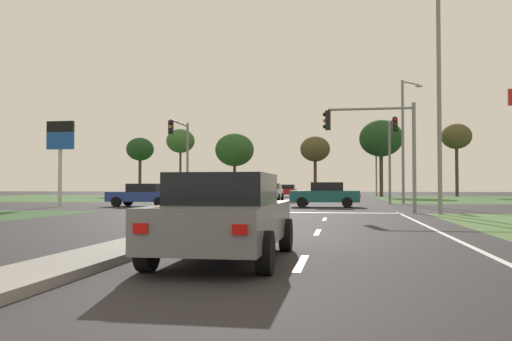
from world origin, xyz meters
TOP-DOWN VIEW (x-y plane):
  - ground_plane at (0.00, 30.00)m, footprint 200.00×200.00m
  - grass_verge_far_left at (-25.50, 54.50)m, footprint 35.00×35.00m
  - median_island_near at (0.00, 11.00)m, footprint 1.20×22.00m
  - median_island_far at (0.00, 55.00)m, footprint 1.20×36.00m
  - lane_dash_near at (3.50, 5.94)m, footprint 0.14×2.00m
  - lane_dash_second at (3.50, 11.94)m, footprint 0.14×2.00m
  - lane_dash_third at (3.50, 17.94)m, footprint 0.14×2.00m
  - edge_line_right at (6.85, 12.00)m, footprint 0.14×24.00m
  - stop_bar_near at (3.80, 23.00)m, footprint 6.40×0.50m
  - crosswalk_bar_near at (-6.40, 24.80)m, footprint 0.70×2.80m
  - crosswalk_bar_second at (-5.25, 24.80)m, footprint 0.70×2.80m
  - crosswalk_bar_third at (-4.10, 24.80)m, footprint 0.70×2.80m
  - crosswalk_bar_fourth at (-2.95, 24.80)m, footprint 0.70×2.80m
  - crosswalk_bar_fifth at (-1.80, 24.80)m, footprint 0.70×2.80m
  - crosswalk_bar_sixth at (-0.65, 24.80)m, footprint 0.70×2.80m
  - car_red_near at (-2.30, 61.65)m, footprint 1.95×4.15m
  - car_silver_second at (-2.32, 45.44)m, footprint 2.08×4.50m
  - car_teal_third at (3.15, 30.24)m, footprint 4.28×2.04m
  - car_grey_fourth at (2.18, 6.11)m, footprint 2.01×4.49m
  - car_blue_fifth at (-8.30, 29.30)m, footprint 4.41×2.07m
  - traffic_signal_far_right at (7.60, 35.07)m, footprint 0.32×4.45m
  - traffic_signal_near_right at (5.96, 23.40)m, footprint 4.45×0.32m
  - traffic_signal_far_left at (-7.60, 35.11)m, footprint 0.32×4.41m
  - street_lamp_second at (8.69, 22.38)m, footprint 1.23×1.62m
  - street_lamp_third at (8.76, 37.45)m, footprint 1.77×1.71m
  - street_lamp_fourth at (8.67, 68.23)m, footprint 0.90×1.80m
  - fuel_price_totem at (-13.61, 28.49)m, footprint 1.80×0.24m
  - treeline_near at (-23.66, 67.43)m, footprint 3.80×3.80m
  - treeline_second at (-16.56, 63.44)m, footprint 3.67×3.67m
  - treeline_third at (-10.01, 66.56)m, footprint 5.18×5.18m
  - treeline_fourth at (0.86, 63.90)m, footprint 3.73×3.73m
  - treeline_fifth at (9.08, 65.65)m, footprint 5.46×5.46m
  - treeline_sixth at (18.57, 67.49)m, footprint 3.78×3.78m

SIDE VIEW (x-z plane):
  - ground_plane at x=0.00m, z-range 0.00..0.00m
  - grass_verge_far_left at x=-25.50m, z-range 0.00..0.01m
  - lane_dash_near at x=3.50m, z-range 0.00..0.01m
  - lane_dash_second at x=3.50m, z-range 0.00..0.01m
  - lane_dash_third at x=3.50m, z-range 0.00..0.01m
  - edge_line_right at x=6.85m, z-range 0.00..0.01m
  - stop_bar_near at x=3.80m, z-range 0.00..0.01m
  - crosswalk_bar_near at x=-6.40m, z-range 0.00..0.01m
  - crosswalk_bar_second at x=-5.25m, z-range 0.00..0.01m
  - crosswalk_bar_third at x=-4.10m, z-range 0.00..0.01m
  - crosswalk_bar_fourth at x=-2.95m, z-range 0.00..0.01m
  - crosswalk_bar_fifth at x=-1.80m, z-range 0.00..0.01m
  - crosswalk_bar_sixth at x=-0.65m, z-range 0.00..0.01m
  - median_island_near at x=0.00m, z-range 0.00..0.14m
  - median_island_far at x=0.00m, z-range 0.00..0.14m
  - car_blue_fifth at x=-8.30m, z-range 0.02..1.48m
  - car_grey_fourth at x=2.18m, z-range 0.02..1.51m
  - car_red_near at x=-2.30m, z-range 0.02..1.53m
  - car_teal_third at x=3.15m, z-range 0.02..1.55m
  - car_silver_second at x=-2.32m, z-range 0.02..1.58m
  - traffic_signal_near_right at x=5.96m, z-range 1.01..6.32m
  - fuel_price_totem at x=-13.61m, z-range 1.25..6.71m
  - traffic_signal_far_right at x=7.60m, z-range 1.11..7.18m
  - traffic_signal_far_left at x=-7.60m, z-range 1.12..7.31m
  - street_lamp_fourth at x=8.67m, z-range 0.51..9.72m
  - street_lamp_third at x=8.76m, z-range 0.55..9.69m
  - street_lamp_second at x=8.69m, z-range 0.51..10.67m
  - treeline_fourth at x=0.86m, z-range 2.15..9.74m
  - treeline_third at x=-10.01m, z-range 1.98..10.38m
  - treeline_near at x=-23.66m, z-range 2.38..10.50m
  - treeline_second at x=-16.56m, z-range 2.78..11.57m
  - treeline_fifth at x=9.08m, z-range 2.50..12.21m
  - treeline_sixth at x=18.57m, z-range 2.93..12.21m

